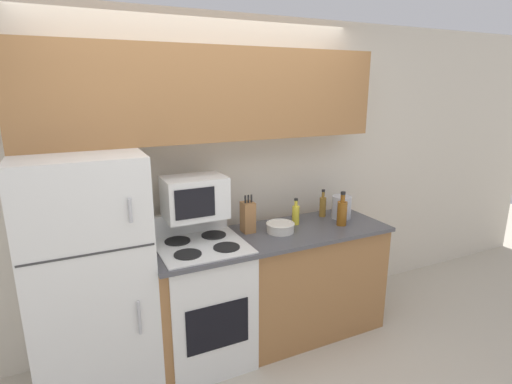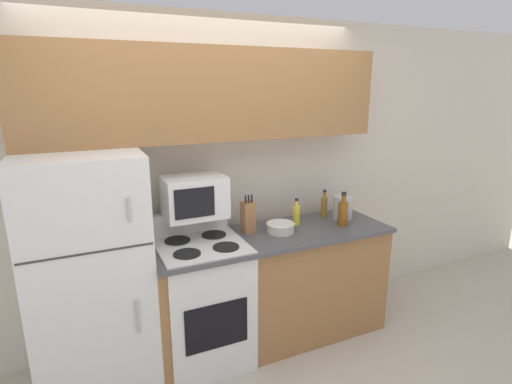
% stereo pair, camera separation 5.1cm
% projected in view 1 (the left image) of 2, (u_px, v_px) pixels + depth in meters
% --- Properties ---
extents(ground_plane, '(12.00, 12.00, 0.00)m').
position_uv_depth(ground_plane, '(245.00, 372.00, 2.90)').
color(ground_plane, beige).
extents(wall_back, '(8.00, 0.05, 2.55)m').
position_uv_depth(wall_back, '(207.00, 181.00, 3.20)').
color(wall_back, beige).
rests_on(wall_back, ground_plane).
extents(lower_cabinets, '(1.88, 0.63, 0.92)m').
position_uv_depth(lower_cabinets, '(271.00, 287.00, 3.20)').
color(lower_cabinets, '#9E6B3D').
rests_on(lower_cabinets, ground_plane).
extents(refrigerator, '(0.74, 0.71, 1.63)m').
position_uv_depth(refrigerator, '(90.00, 277.00, 2.60)').
color(refrigerator, white).
rests_on(refrigerator, ground_plane).
extents(upper_cabinets, '(2.62, 0.30, 0.66)m').
position_uv_depth(upper_cabinets, '(212.00, 94.00, 2.87)').
color(upper_cabinets, '#9E6B3D').
rests_on(upper_cabinets, refrigerator).
extents(stove, '(0.62, 0.61, 1.09)m').
position_uv_depth(stove, '(204.00, 301.00, 2.94)').
color(stove, white).
rests_on(stove, ground_plane).
extents(microwave, '(0.44, 0.31, 0.30)m').
position_uv_depth(microwave, '(195.00, 197.00, 2.86)').
color(microwave, white).
rests_on(microwave, stove).
extents(knife_block, '(0.09, 0.11, 0.30)m').
position_uv_depth(knife_block, '(248.00, 217.00, 3.07)').
color(knife_block, '#9E6B3D').
rests_on(knife_block, lower_cabinets).
extents(bowl, '(0.22, 0.22, 0.07)m').
position_uv_depth(bowl, '(280.00, 227.00, 3.08)').
color(bowl, silver).
rests_on(bowl, lower_cabinets).
extents(bottle_vinegar, '(0.06, 0.06, 0.24)m').
position_uv_depth(bottle_vinegar, '(323.00, 206.00, 3.44)').
color(bottle_vinegar, olive).
rests_on(bottle_vinegar, lower_cabinets).
extents(bottle_cooking_spray, '(0.06, 0.06, 0.22)m').
position_uv_depth(bottle_cooking_spray, '(296.00, 214.00, 3.25)').
color(bottle_cooking_spray, gold).
rests_on(bottle_cooking_spray, lower_cabinets).
extents(bottle_whiskey, '(0.08, 0.08, 0.28)m').
position_uv_depth(bottle_whiskey, '(342.00, 212.00, 3.22)').
color(bottle_whiskey, brown).
rests_on(bottle_whiskey, lower_cabinets).
extents(kettle, '(0.16, 0.16, 0.22)m').
position_uv_depth(kettle, '(341.00, 207.00, 3.40)').
color(kettle, '#B7B7BC').
rests_on(kettle, lower_cabinets).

